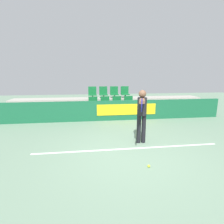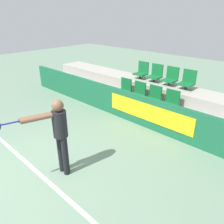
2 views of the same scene
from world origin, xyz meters
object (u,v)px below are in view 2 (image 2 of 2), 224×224
object	(u,v)px
stadium_chair_0	(124,88)
stadium_chair_7	(188,81)
stadium_chair_5	(155,74)
stadium_chair_4	(142,71)
stadium_chair_6	(171,77)
stadium_chair_3	(171,102)
stadium_chair_1	(138,92)
stadium_chair_2	(153,97)
tennis_player	(57,132)

from	to	relation	value
stadium_chair_0	stadium_chair_7	distance (m)	2.09
stadium_chair_5	stadium_chair_4	bearing A→B (deg)	180.00
stadium_chair_6	stadium_chair_3	bearing A→B (deg)	-58.38
stadium_chair_1	stadium_chair_6	xyz separation A→B (m)	(0.60, 0.97, 0.43)
stadium_chair_0	stadium_chair_2	xyz separation A→B (m)	(1.20, 0.00, 0.00)
stadium_chair_0	stadium_chair_5	xyz separation A→B (m)	(0.60, 0.97, 0.43)
stadium_chair_1	stadium_chair_2	distance (m)	0.60
stadium_chair_3	stadium_chair_7	distance (m)	1.06
stadium_chair_2	tennis_player	xyz separation A→B (m)	(0.15, -3.61, 0.31)
stadium_chair_0	stadium_chair_4	distance (m)	1.06
stadium_chair_4	stadium_chair_0	bearing A→B (deg)	-90.00
stadium_chair_6	stadium_chair_2	bearing A→B (deg)	-90.00
stadium_chair_6	stadium_chair_7	size ratio (longest dim) A/B	1.00
stadium_chair_0	stadium_chair_1	bearing A→B (deg)	0.00
tennis_player	stadium_chair_4	bearing A→B (deg)	124.35
stadium_chair_5	tennis_player	bearing A→B (deg)	-80.73
stadium_chair_0	stadium_chair_3	distance (m)	1.80
stadium_chair_3	stadium_chair_6	distance (m)	1.22
stadium_chair_5	stadium_chair_3	bearing A→B (deg)	-39.08
stadium_chair_7	tennis_player	size ratio (longest dim) A/B	0.37
stadium_chair_7	stadium_chair_1	bearing A→B (deg)	-140.92
stadium_chair_4	stadium_chair_7	bearing A→B (deg)	0.00
stadium_chair_0	stadium_chair_7	xyz separation A→B (m)	(1.80, 0.97, 0.43)
stadium_chair_2	stadium_chair_4	world-z (taller)	stadium_chair_4
stadium_chair_1	tennis_player	size ratio (longest dim) A/B	0.37
stadium_chair_1	stadium_chair_7	xyz separation A→B (m)	(1.20, 0.97, 0.43)
stadium_chair_2	stadium_chair_3	xyz separation A→B (m)	(0.60, 0.00, 0.00)
stadium_chair_0	stadium_chair_1	distance (m)	0.60
stadium_chair_6	stadium_chair_7	distance (m)	0.60
tennis_player	stadium_chair_2	bearing A→B (deg)	110.34
stadium_chair_2	stadium_chair_5	size ratio (longest dim) A/B	1.00
stadium_chair_3	stadium_chair_6	xyz separation A→B (m)	(-0.60, 0.97, 0.43)
stadium_chair_0	tennis_player	xyz separation A→B (m)	(1.35, -3.61, 0.31)
stadium_chair_5	tennis_player	distance (m)	4.65
tennis_player	stadium_chair_7	bearing A→B (deg)	102.36
stadium_chair_3	stadium_chair_5	bearing A→B (deg)	140.92
stadium_chair_1	stadium_chair_7	world-z (taller)	stadium_chair_7
stadium_chair_2	tennis_player	size ratio (longest dim) A/B	0.37
stadium_chair_6	tennis_player	world-z (taller)	tennis_player
stadium_chair_0	stadium_chair_2	distance (m)	1.20
stadium_chair_0	stadium_chair_1	world-z (taller)	same
stadium_chair_1	stadium_chair_5	xyz separation A→B (m)	(0.00, 0.97, 0.43)
stadium_chair_0	stadium_chair_4	bearing A→B (deg)	90.00
stadium_chair_6	stadium_chair_7	world-z (taller)	same
stadium_chair_2	stadium_chair_7	distance (m)	1.22
stadium_chair_2	stadium_chair_5	xyz separation A→B (m)	(-0.60, 0.97, 0.43)
stadium_chair_5	stadium_chair_7	world-z (taller)	same
stadium_chair_6	stadium_chair_5	bearing A→B (deg)	180.00
stadium_chair_2	stadium_chair_3	distance (m)	0.60
stadium_chair_5	stadium_chair_6	xyz separation A→B (m)	(0.60, 0.00, 0.00)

